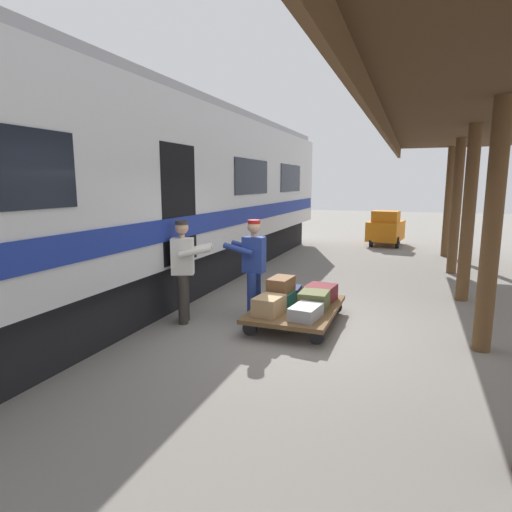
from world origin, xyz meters
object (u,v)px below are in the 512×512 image
at_px(train_car, 107,197).
at_px(suitcase_olive_duffel, 314,300).
at_px(luggage_cart, 296,309).
at_px(porter_by_door, 184,268).
at_px(baggage_tug, 386,229).
at_px(suitcase_gray_aluminum, 306,312).
at_px(suitcase_maroon_trunk, 321,292).
at_px(suitcase_teal_softside, 279,299).
at_px(suitcase_brown_leather, 281,285).
at_px(suitcase_tan_vintage, 269,305).
at_px(suitcase_navy_fabric, 288,292).
at_px(porter_in_overalls, 253,266).

bearing_deg(train_car, suitcase_olive_duffel, -176.63).
xyz_separation_m(luggage_cart, suitcase_olive_duffel, (-0.29, 0.00, 0.18)).
relative_size(porter_by_door, baggage_tug, 0.92).
height_order(suitcase_gray_aluminum, suitcase_maroon_trunk, suitcase_maroon_trunk).
relative_size(suitcase_maroon_trunk, suitcase_olive_duffel, 1.06).
bearing_deg(suitcase_maroon_trunk, suitcase_teal_softside, 43.05).
distance_m(train_car, suitcase_gray_aluminum, 4.17).
relative_size(luggage_cart, suitcase_teal_softside, 3.72).
distance_m(suitcase_maroon_trunk, porter_by_door, 2.39).
bearing_deg(suitcase_brown_leather, luggage_cart, 174.29).
relative_size(train_car, luggage_cart, 9.97).
xyz_separation_m(suitcase_tan_vintage, suitcase_gray_aluminum, (-0.59, 0.00, -0.04)).
relative_size(suitcase_tan_vintage, suitcase_navy_fabric, 1.15).
xyz_separation_m(suitcase_olive_duffel, porter_in_overalls, (1.05, 0.01, 0.50)).
relative_size(suitcase_olive_duffel, porter_by_door, 0.28).
bearing_deg(porter_in_overalls, suitcase_tan_vintage, 131.37).
bearing_deg(suitcase_teal_softside, porter_by_door, 21.18).
distance_m(suitcase_maroon_trunk, baggage_tug, 9.27).
distance_m(porter_by_door, baggage_tug, 10.68).
height_order(suitcase_olive_duffel, baggage_tug, baggage_tug).
distance_m(suitcase_gray_aluminum, suitcase_maroon_trunk, 1.09).
xyz_separation_m(suitcase_maroon_trunk, baggage_tug, (-0.49, -9.25, 0.21)).
bearing_deg(suitcase_maroon_trunk, suitcase_gray_aluminum, 90.00).
relative_size(luggage_cart, porter_in_overalls, 1.17).
bearing_deg(suitcase_tan_vintage, suitcase_gray_aluminum, 180.00).
xyz_separation_m(suitcase_tan_vintage, porter_in_overalls, (0.47, -0.53, 0.49)).
relative_size(suitcase_tan_vintage, baggage_tug, 0.28).
bearing_deg(train_car, suitcase_teal_softside, -176.01).
distance_m(suitcase_tan_vintage, suitcase_brown_leather, 0.61).
height_order(luggage_cart, porter_in_overalls, porter_in_overalls).
distance_m(suitcase_teal_softside, suitcase_olive_duffel, 0.59).
distance_m(suitcase_olive_duffel, baggage_tug, 9.81).
bearing_deg(suitcase_teal_softside, luggage_cart, 180.00).
bearing_deg(luggage_cart, suitcase_maroon_trunk, -118.16).
bearing_deg(porter_by_door, suitcase_navy_fabric, -142.79).
bearing_deg(luggage_cart, train_car, 3.65).
xyz_separation_m(luggage_cart, suitcase_tan_vintage, (0.29, 0.55, 0.18)).
relative_size(suitcase_teal_softside, porter_by_door, 0.31).
xyz_separation_m(train_car, suitcase_navy_fabric, (-3.22, -0.77, -1.68)).
bearing_deg(suitcase_maroon_trunk, train_car, 11.46).
relative_size(suitcase_teal_softside, porter_in_overalls, 0.31).
relative_size(train_car, suitcase_teal_softside, 37.09).
bearing_deg(suitcase_olive_duffel, porter_in_overalls, 0.81).
height_order(suitcase_gray_aluminum, suitcase_olive_duffel, suitcase_olive_duffel).
xyz_separation_m(suitcase_gray_aluminum, suitcase_olive_duffel, (0.00, -0.55, 0.04)).
distance_m(suitcase_tan_vintage, porter_by_door, 1.55).
bearing_deg(suitcase_tan_vintage, suitcase_brown_leather, -91.79).
bearing_deg(train_car, porter_by_door, 168.84).
bearing_deg(suitcase_teal_softside, train_car, 3.99).
height_order(suitcase_brown_leather, porter_by_door, porter_by_door).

